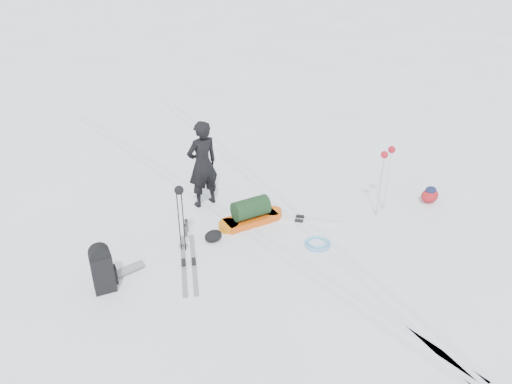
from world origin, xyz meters
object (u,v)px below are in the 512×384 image
Objects in this scene: pulk_sled at (251,214)px; ski_poles_black at (180,198)px; expedition_rucksack at (106,268)px; skier at (202,164)px.

pulk_sled is 1.07× the size of ski_poles_black.
expedition_rucksack is (-3.22, -0.32, 0.21)m from pulk_sled.
skier is 3.27m from expedition_rucksack.
expedition_rucksack is 0.71× the size of ski_poles_black.
pulk_sled is at bearing 107.84° from skier.
skier is 1.80m from ski_poles_black.
expedition_rucksack is at bearing 174.81° from ski_poles_black.
skier is 1.52m from pulk_sled.
expedition_rucksack reaches higher than pulk_sled.
skier reaches higher than ski_poles_black.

